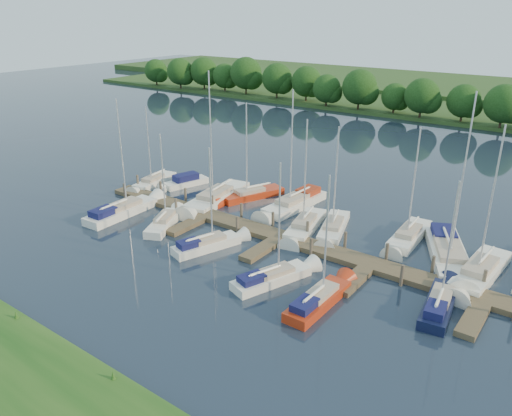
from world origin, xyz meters
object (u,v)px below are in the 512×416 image
Objects in this scene: sailboat_n_5 at (304,228)px; sailboat_s_2 at (208,245)px; motorboat at (184,183)px; dock at (276,240)px; sailboat_n_0 at (153,183)px.

sailboat_n_5 is 1.18× the size of sailboat_s_2.
motorboat is 16.66m from sailboat_n_5.
sailboat_n_5 reaches higher than motorboat.
dock is at bearing 176.66° from motorboat.
sailboat_n_5 is (0.64, 3.32, 0.08)m from dock.
sailboat_n_0 is at bearing 168.39° from dock.
dock is 19.10m from sailboat_n_0.
motorboat is at bearing 160.16° from dock.
sailboat_n_0 is 16.95m from sailboat_s_2.
sailboat_n_0 is 1.57× the size of motorboat.
motorboat is at bearing -21.62° from sailboat_n_5.
sailboat_n_5 is at bearing 78.25° from sailboat_s_2.
sailboat_n_5 is at bearing -171.78° from motorboat.
dock is 5.59m from sailboat_s_2.
sailboat_s_2 is (-3.76, -4.14, 0.12)m from dock.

